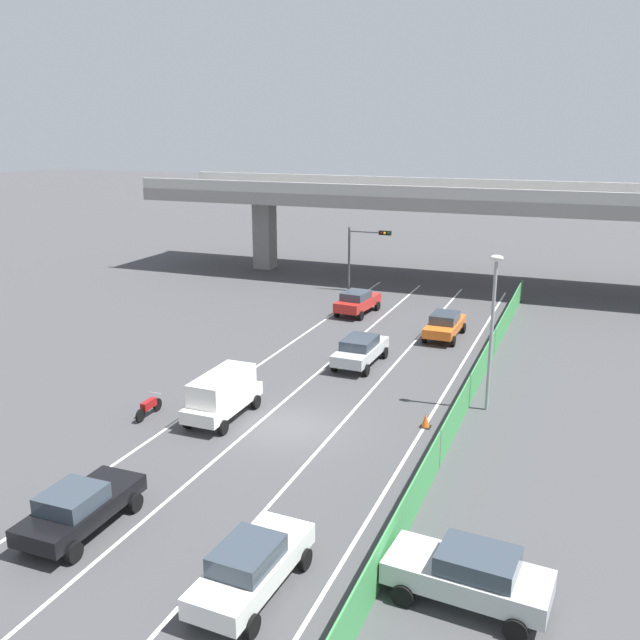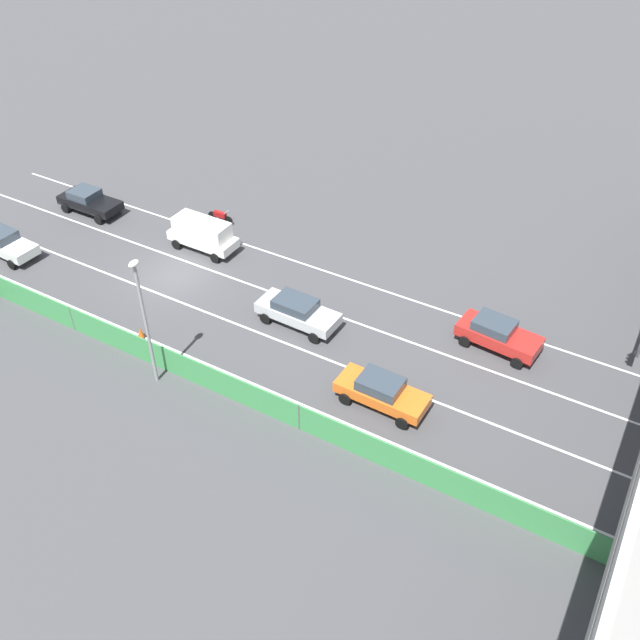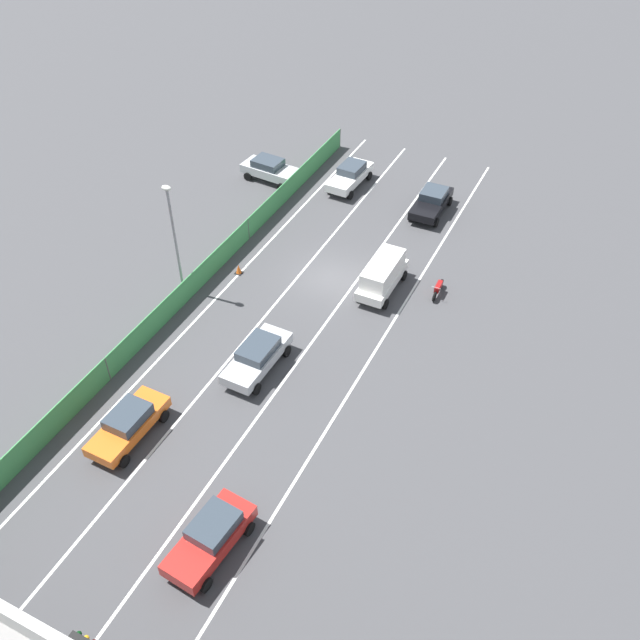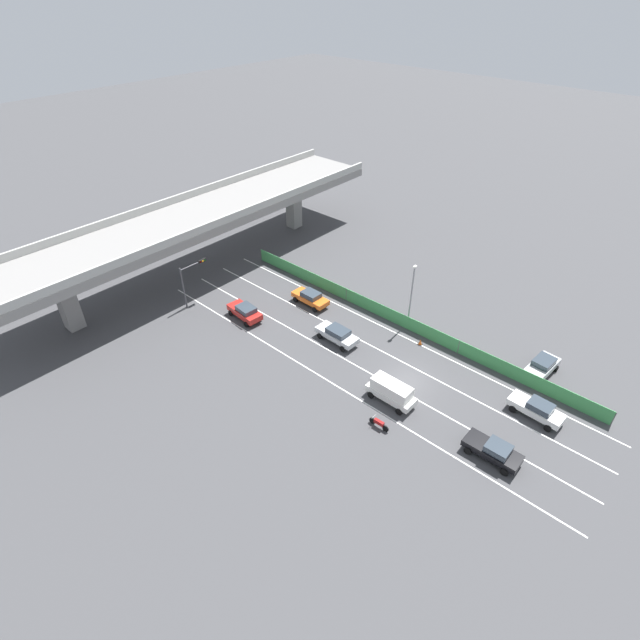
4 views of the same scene
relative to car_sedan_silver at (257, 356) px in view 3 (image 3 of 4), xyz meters
The scene contains 16 objects.
ground_plane 8.87m from the car_sedan_silver, 89.84° to the right, with size 300.00×300.00×0.00m, color #424244.
lane_line_left_edge 6.08m from the car_sedan_silver, 149.44° to the right, with size 0.14×47.53×0.01m, color silver.
lane_line_mid_left 3.62m from the car_sedan_silver, 119.21° to the right, with size 0.14×47.53×0.01m, color silver.
lane_line_mid_right 3.64m from the car_sedan_silver, 60.10° to the right, with size 0.14×47.53×0.01m, color silver.
lane_line_right_edge 6.12m from the car_sedan_silver, 30.33° to the right, with size 0.14×47.53×0.01m, color silver.
green_fence 7.31m from the car_sedan_silver, 24.74° to the right, with size 0.10×43.63×1.57m.
car_sedan_silver is the anchor object (origin of this frame).
car_taxi_orange 7.51m from the car_sedan_silver, 64.29° to the left, with size 2.03×4.55×1.61m.
car_sedan_black 19.09m from the car_sedan_silver, 99.76° to the right, with size 2.09×4.50×1.60m.
car_van_white 9.77m from the car_sedan_silver, 110.57° to the right, with size 1.95×4.53×2.10m.
car_sedan_red 10.81m from the car_sedan_silver, 109.64° to the left, with size 2.32×4.50×1.66m.
car_sedan_white 19.85m from the car_sedan_silver, 80.26° to the right, with size 2.11×4.70×1.66m.
motorcycle 12.22m from the car_sedan_silver, 123.04° to the right, with size 0.60×1.95×0.93m.
parked_wagon_silver 19.90m from the car_sedan_silver, 62.87° to the right, with size 4.58×2.33×1.66m.
street_lamp 9.06m from the car_sedan_silver, 26.91° to the right, with size 0.60×0.36×7.28m.
traffic_cone 8.58m from the car_sedan_silver, 51.96° to the right, with size 0.47×0.47×0.64m.
Camera 3 is at (-14.61, 31.09, 26.72)m, focal length 38.99 mm.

